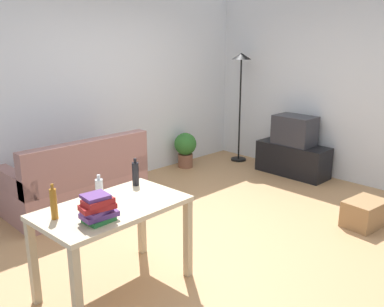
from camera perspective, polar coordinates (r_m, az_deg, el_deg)
ground_plane at (r=4.81m, az=3.38°, el=-10.15°), size 5.20×4.40×0.02m
wall_rear at (r=6.06m, az=-12.15°, el=8.40°), size 5.20×0.10×2.70m
wall_right at (r=6.54m, az=19.24°, el=8.39°), size 0.10×4.40×2.70m
couch at (r=5.39m, az=-15.19°, el=-4.12°), size 1.63×0.84×0.92m
tv_stand at (r=6.68m, az=13.47°, el=-0.77°), size 0.44×1.10×0.48m
tv at (r=6.57m, az=13.74°, el=3.09°), size 0.41×0.60×0.44m
torchiere_lamp at (r=7.07m, az=6.63°, el=10.15°), size 0.32×0.32×1.81m
desk at (r=3.53m, az=-10.65°, el=-8.56°), size 1.23×0.76×0.76m
potted_plant at (r=6.83m, az=-0.90°, el=0.82°), size 0.36×0.36×0.57m
storage_box at (r=5.17m, az=22.33°, el=-7.49°), size 0.51×0.39×0.30m
bottle_amber at (r=3.30m, az=-18.21°, el=-6.45°), size 0.05×0.05×0.28m
bottle_clear at (r=3.59m, az=-12.46°, el=-4.71°), size 0.06×0.06×0.22m
bottle_dark at (r=3.87m, az=-7.66°, el=-2.70°), size 0.06×0.06×0.25m
book_stack at (r=3.17m, az=-12.61°, el=-7.34°), size 0.29×0.20×0.21m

